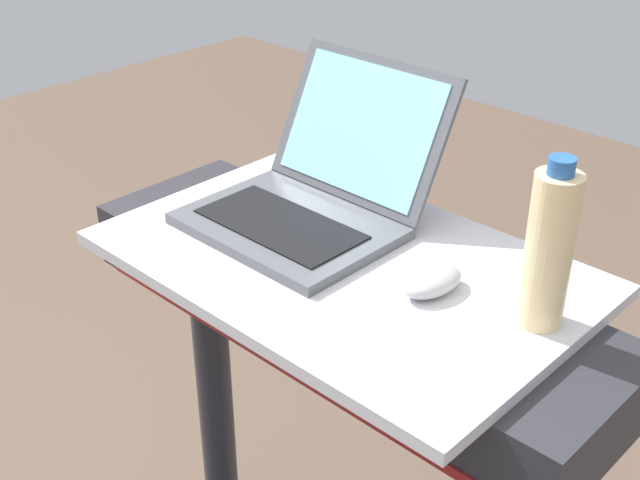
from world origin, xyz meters
name	(u,v)px	position (x,y,z in m)	size (l,w,h in m)	color
desk_board	(343,263)	(0.00, 0.70, 1.07)	(0.72, 0.47, 0.02)	silver
laptop	(313,193)	(-0.12, 0.76, 1.12)	(0.32, 0.35, 0.23)	#515459
computer_mouse	(432,281)	(0.15, 0.72, 1.09)	(0.06, 0.10, 0.03)	#B2B2B7
water_bottle	(549,249)	(0.30, 0.75, 1.19)	(0.06, 0.06, 0.24)	beige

